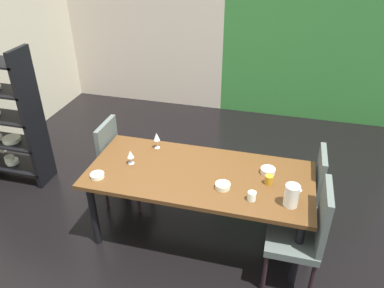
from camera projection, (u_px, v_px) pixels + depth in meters
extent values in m
cube|color=black|center=(176.00, 225.00, 3.96)|extent=(5.63, 6.03, 0.02)
cube|color=beige|center=(141.00, 26.00, 6.07)|extent=(2.73, 0.10, 2.58)
cube|color=#307530|center=(322.00, 38.00, 5.45)|extent=(2.90, 0.10, 2.58)
cube|color=#503117|center=(199.00, 175.00, 3.47)|extent=(2.08, 0.94, 0.04)
cylinder|color=black|center=(125.00, 171.00, 4.18)|extent=(0.07, 0.07, 0.71)
cylinder|color=black|center=(298.00, 198.00, 3.77)|extent=(0.07, 0.07, 0.71)
cylinder|color=black|center=(94.00, 215.00, 3.56)|extent=(0.07, 0.07, 0.71)
cylinder|color=black|center=(297.00, 253.00, 3.15)|extent=(0.07, 0.07, 0.71)
cube|color=#4A524E|center=(292.00, 240.00, 3.15)|extent=(0.44, 0.44, 0.07)
cube|color=#4A524E|center=(323.00, 218.00, 2.96)|extent=(0.05, 0.42, 0.57)
cylinder|color=black|center=(265.00, 273.00, 3.16)|extent=(0.04, 0.04, 0.42)
cylinder|color=black|center=(268.00, 241.00, 3.47)|extent=(0.04, 0.04, 0.42)
cylinder|color=black|center=(311.00, 282.00, 3.08)|extent=(0.04, 0.04, 0.42)
cylinder|color=black|center=(311.00, 248.00, 3.39)|extent=(0.04, 0.04, 0.42)
cube|color=#4A524E|center=(294.00, 193.00, 3.69)|extent=(0.44, 0.44, 0.07)
cube|color=#4A524E|center=(320.00, 176.00, 3.52)|extent=(0.05, 0.42, 0.49)
cylinder|color=black|center=(271.00, 221.00, 3.70)|extent=(0.04, 0.04, 0.42)
cylinder|color=black|center=(273.00, 197.00, 4.02)|extent=(0.04, 0.04, 0.42)
cylinder|color=black|center=(310.00, 228.00, 3.62)|extent=(0.04, 0.04, 0.42)
cylinder|color=black|center=(310.00, 203.00, 3.93)|extent=(0.04, 0.04, 0.42)
cube|color=#4A524E|center=(127.00, 167.00, 4.08)|extent=(0.44, 0.44, 0.07)
cube|color=#4A524E|center=(107.00, 144.00, 3.99)|extent=(0.05, 0.42, 0.51)
cylinder|color=black|center=(151.00, 178.00, 4.32)|extent=(0.04, 0.04, 0.42)
cylinder|color=black|center=(138.00, 198.00, 4.01)|extent=(0.04, 0.04, 0.42)
cylinder|color=black|center=(120.00, 173.00, 4.40)|extent=(0.04, 0.04, 0.42)
cylinder|color=black|center=(106.00, 192.00, 4.09)|extent=(0.04, 0.04, 0.42)
cube|color=black|center=(34.00, 121.00, 4.20)|extent=(0.05, 0.34, 1.65)
cube|color=black|center=(14.00, 164.00, 4.64)|extent=(0.91, 0.34, 0.02)
cylinder|color=white|center=(12.00, 162.00, 4.62)|extent=(0.15, 0.15, 0.05)
cylinder|color=beige|center=(10.00, 160.00, 4.62)|extent=(0.12, 0.12, 0.09)
cube|color=black|center=(7.00, 141.00, 4.47)|extent=(0.91, 0.34, 0.02)
cylinder|color=beige|center=(12.00, 139.00, 4.43)|extent=(0.21, 0.21, 0.05)
cube|color=black|center=(0.00, 116.00, 4.30)|extent=(0.91, 0.34, 0.02)
cylinder|color=silver|center=(157.00, 148.00, 3.85)|extent=(0.06, 0.06, 0.00)
cylinder|color=silver|center=(157.00, 144.00, 3.82)|extent=(0.01, 0.01, 0.09)
cone|color=silver|center=(157.00, 137.00, 3.78)|extent=(0.06, 0.06, 0.08)
cylinder|color=silver|center=(131.00, 163.00, 3.60)|extent=(0.06, 0.06, 0.00)
cylinder|color=silver|center=(131.00, 160.00, 3.58)|extent=(0.01, 0.01, 0.06)
cone|color=silver|center=(130.00, 154.00, 3.55)|extent=(0.07, 0.07, 0.07)
cylinder|color=#E7E4C4|center=(97.00, 175.00, 3.40)|extent=(0.13, 0.13, 0.04)
cylinder|color=silver|center=(268.00, 171.00, 3.45)|extent=(0.14, 0.14, 0.05)
cylinder|color=beige|center=(223.00, 186.00, 3.26)|extent=(0.13, 0.13, 0.05)
cylinder|color=#BC7F1C|center=(269.00, 180.00, 3.31)|extent=(0.07, 0.07, 0.08)
cylinder|color=white|center=(252.00, 196.00, 3.11)|extent=(0.07, 0.07, 0.08)
cylinder|color=#EEE6D0|center=(292.00, 196.00, 3.02)|extent=(0.12, 0.12, 0.20)
cone|color=#EEE6D0|center=(300.00, 189.00, 2.97)|extent=(0.04, 0.04, 0.04)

